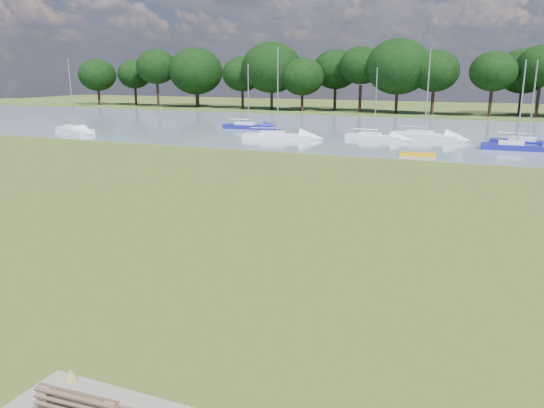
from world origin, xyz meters
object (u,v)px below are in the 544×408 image
at_px(kayak, 417,154).
at_px(sailboat_1, 277,134).
at_px(sailboat_5, 248,125).
at_px(sailboat_7, 424,134).
at_px(sailboat_2, 516,145).
at_px(sailboat_3, 74,128).
at_px(sailboat_0, 374,135).
at_px(sailboat_4, 527,141).

relative_size(kayak, sailboat_1, 0.32).
relative_size(sailboat_5, sailboat_7, 0.85).
height_order(sailboat_2, sailboat_3, sailboat_3).
xyz_separation_m(kayak, sailboat_1, (-15.05, 6.16, 0.32)).
height_order(sailboat_2, sailboat_7, sailboat_7).
bearing_deg(sailboat_5, sailboat_3, -147.79).
bearing_deg(sailboat_2, sailboat_0, 167.02).
height_order(kayak, sailboat_7, sailboat_7).
bearing_deg(sailboat_4, sailboat_2, -102.06).
bearing_deg(sailboat_7, sailboat_5, -172.24).
distance_m(sailboat_3, sailboat_4, 47.91).
relative_size(sailboat_2, sailboat_7, 0.86).
height_order(sailboat_1, sailboat_7, sailboat_1).
bearing_deg(kayak, sailboat_4, 40.74).
distance_m(sailboat_5, sailboat_7, 21.19).
bearing_deg(sailboat_0, sailboat_5, 171.05).
height_order(sailboat_1, sailboat_3, sailboat_1).
distance_m(sailboat_0, sailboat_1, 9.97).
bearing_deg(sailboat_1, sailboat_5, 119.18).
xyz_separation_m(kayak, sailboat_0, (-5.74, 9.70, 0.27)).
xyz_separation_m(kayak, sailboat_2, (7.55, 7.01, 0.31)).
bearing_deg(sailboat_2, sailboat_1, -179.37).
bearing_deg(sailboat_2, kayak, -138.68).
bearing_deg(sailboat_1, sailboat_7, 10.65).
bearing_deg(sailboat_7, kayak, -71.80).
bearing_deg(sailboat_0, sailboat_4, 7.23).
bearing_deg(kayak, sailboat_2, 34.45).
distance_m(sailboat_0, sailboat_4, 14.34).
distance_m(kayak, sailboat_3, 38.86).
bearing_deg(sailboat_1, sailboat_3, 175.96).
height_order(sailboat_4, sailboat_5, sailboat_4).
relative_size(sailboat_1, sailboat_4, 1.17).
relative_size(sailboat_1, sailboat_3, 1.12).
relative_size(kayak, sailboat_0, 0.40).
xyz_separation_m(sailboat_2, sailboat_5, (-29.66, 7.15, 0.00)).
relative_size(sailboat_0, sailboat_2, 0.93).
xyz_separation_m(sailboat_0, sailboat_1, (-9.31, -3.54, 0.06)).
bearing_deg(sailboat_1, kayak, -34.48).
bearing_deg(sailboat_4, sailboat_1, -163.35).
bearing_deg(sailboat_5, kayak, -34.85).
relative_size(kayak, sailboat_2, 0.37).
distance_m(sailboat_0, sailboat_5, 16.97).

